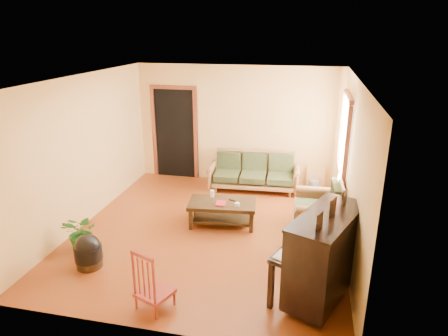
% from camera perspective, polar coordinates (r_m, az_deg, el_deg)
% --- Properties ---
extents(floor, '(5.00, 5.00, 0.00)m').
position_cam_1_polar(floor, '(7.03, -2.08, -8.90)').
color(floor, '#5E250C').
rests_on(floor, ground).
extents(doorway, '(1.08, 0.16, 2.05)m').
position_cam_1_polar(doorway, '(9.28, -7.04, 4.85)').
color(doorway, black).
rests_on(doorway, floor).
extents(window, '(0.12, 1.36, 1.46)m').
position_cam_1_polar(window, '(7.54, 16.91, 4.49)').
color(window, white).
rests_on(window, right_wall).
extents(sofa, '(1.94, 0.91, 0.81)m').
position_cam_1_polar(sofa, '(8.59, 4.25, -0.57)').
color(sofa, brown).
rests_on(sofa, floor).
extents(coffee_table, '(1.24, 0.77, 0.43)m').
position_cam_1_polar(coffee_table, '(7.15, -0.24, -6.45)').
color(coffee_table, black).
rests_on(coffee_table, floor).
extents(armchair, '(0.92, 0.96, 0.93)m').
position_cam_1_polar(armchair, '(7.04, 13.05, -5.14)').
color(armchair, brown).
rests_on(armchair, floor).
extents(piano, '(1.24, 1.54, 1.18)m').
position_cam_1_polar(piano, '(5.32, 14.15, -12.24)').
color(piano, black).
rests_on(piano, floor).
extents(footstool, '(0.49, 0.49, 0.38)m').
position_cam_1_polar(footstool, '(6.29, -18.77, -11.67)').
color(footstool, black).
rests_on(footstool, floor).
extents(red_chair, '(0.52, 0.54, 0.84)m').
position_cam_1_polar(red_chair, '(5.16, -9.98, -15.24)').
color(red_chair, maroon).
rests_on(red_chair, floor).
extents(leaning_frame, '(0.40, 0.11, 0.53)m').
position_cam_1_polar(leaning_frame, '(8.90, 12.97, -1.27)').
color(leaning_frame, '#B08F3A').
rests_on(leaning_frame, floor).
extents(ceramic_crock, '(0.24, 0.24, 0.24)m').
position_cam_1_polar(ceramic_crock, '(8.81, 12.71, -2.48)').
color(ceramic_crock, '#324897').
rests_on(ceramic_crock, floor).
extents(potted_plant, '(0.62, 0.56, 0.62)m').
position_cam_1_polar(potted_plant, '(6.69, -19.58, -8.67)').
color(potted_plant, '#215B1A').
rests_on(potted_plant, floor).
extents(book, '(0.18, 0.24, 0.02)m').
position_cam_1_polar(book, '(6.99, -1.13, -5.03)').
color(book, maroon).
rests_on(book, coffee_table).
extents(candle, '(0.09, 0.09, 0.12)m').
position_cam_1_polar(candle, '(7.25, -1.70, -3.67)').
color(candle, white).
rests_on(candle, coffee_table).
extents(glass_jar, '(0.11, 0.11, 0.06)m').
position_cam_1_polar(glass_jar, '(6.90, 1.89, -5.23)').
color(glass_jar, silver).
rests_on(glass_jar, coffee_table).
extents(remote, '(0.15, 0.09, 0.01)m').
position_cam_1_polar(remote, '(7.11, 1.25, -4.63)').
color(remote, black).
rests_on(remote, coffee_table).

